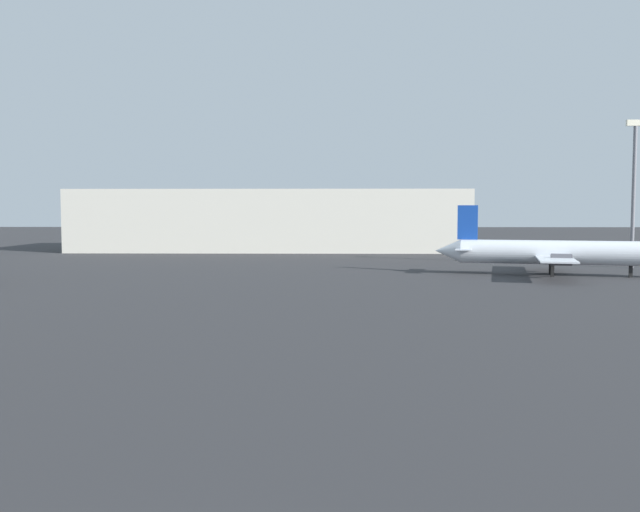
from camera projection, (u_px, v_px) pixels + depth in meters
airplane_distant at (560, 253)px, 79.95m from camera, size 29.41×21.93×8.30m
light_mast_right at (634, 185)px, 90.32m from camera, size 2.40×0.50×19.59m
terminal_building at (273, 220)px, 133.56m from camera, size 73.36×25.81×11.49m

